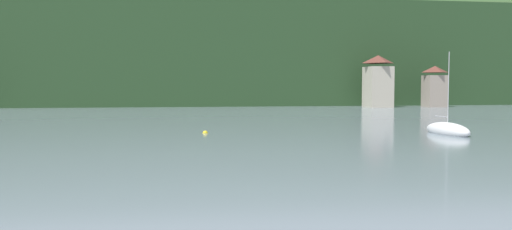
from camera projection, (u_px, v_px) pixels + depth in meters
wooded_hillside at (287, 66)px, 116.71m from camera, size 352.00×45.53×40.20m
shore_building_westcentral at (378, 82)px, 87.23m from camera, size 4.12×4.96×8.93m
shore_building_central at (435, 87)px, 88.10m from camera, size 3.59×3.42×7.14m
sailboat_far_0 at (447, 130)px, 39.67m from camera, size 2.03×5.32×6.78m
mooring_buoy_mid at (205, 133)px, 40.41m from camera, size 0.43×0.43×0.43m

